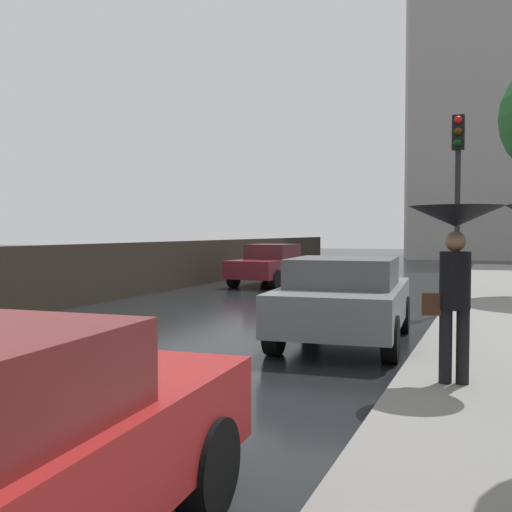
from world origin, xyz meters
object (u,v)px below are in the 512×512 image
at_px(car_maroon_mid_road, 271,264).
at_px(pedestrian_with_umbrella_near, 455,244).
at_px(traffic_light, 458,174).
at_px(car_grey_near_kerb, 345,298).

distance_m(car_maroon_mid_road, pedestrian_with_umbrella_near, 13.78).
bearing_deg(traffic_light, car_maroon_mid_road, 141.78).
distance_m(car_maroon_mid_road, traffic_light, 8.31).
height_order(car_grey_near_kerb, car_maroon_mid_road, car_grey_near_kerb).
bearing_deg(traffic_light, car_grey_near_kerb, -107.89).
distance_m(car_grey_near_kerb, car_maroon_mid_road, 10.57).
bearing_deg(pedestrian_with_umbrella_near, car_grey_near_kerb, -65.42).
relative_size(car_grey_near_kerb, pedestrian_with_umbrella_near, 2.05).
bearing_deg(car_maroon_mid_road, car_grey_near_kerb, 120.93).
xyz_separation_m(car_maroon_mid_road, pedestrian_with_umbrella_near, (6.65, -12.03, 0.97)).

